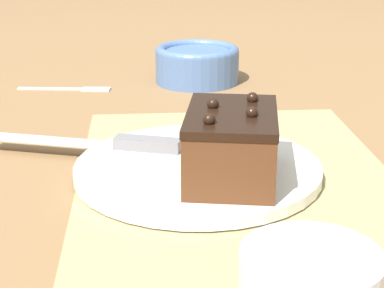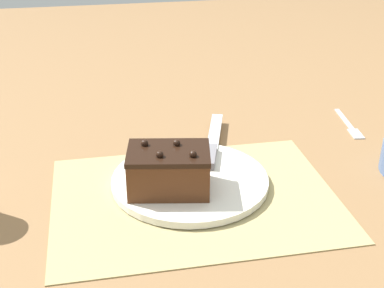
# 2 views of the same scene
# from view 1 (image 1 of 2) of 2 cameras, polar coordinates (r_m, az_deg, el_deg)

# --- Properties ---
(ground_plane) EXTENTS (3.00, 3.00, 0.00)m
(ground_plane) POSITION_cam_1_polar(r_m,az_deg,el_deg) (0.70, 3.92, -2.88)
(ground_plane) COLOR olive
(placemat_woven) EXTENTS (0.46, 0.34, 0.00)m
(placemat_woven) POSITION_cam_1_polar(r_m,az_deg,el_deg) (0.70, 3.93, -2.73)
(placemat_woven) COLOR tan
(placemat_woven) RESTS_ON ground_plane
(cake_plate) EXTENTS (0.27, 0.27, 0.01)m
(cake_plate) POSITION_cam_1_polar(r_m,az_deg,el_deg) (0.69, 0.51, -2.23)
(cake_plate) COLOR white
(cake_plate) RESTS_ON placemat_woven
(chocolate_cake) EXTENTS (0.14, 0.11, 0.08)m
(chocolate_cake) POSITION_cam_1_polar(r_m,az_deg,el_deg) (0.64, 3.51, -0.07)
(chocolate_cake) COLOR #512D19
(chocolate_cake) RESTS_ON cake_plate
(serving_knife) EXTENTS (0.09, 0.23, 0.01)m
(serving_knife) POSITION_cam_1_polar(r_m,az_deg,el_deg) (0.74, -6.93, 0.10)
(serving_knife) COLOR slate
(serving_knife) RESTS_ON cake_plate
(small_bowl) EXTENTS (0.14, 0.14, 0.06)m
(small_bowl) POSITION_cam_1_polar(r_m,az_deg,el_deg) (1.08, 0.47, 7.22)
(small_bowl) COLOR #4C6B9E
(small_bowl) RESTS_ON ground_plane
(dessert_fork) EXTENTS (0.03, 0.15, 0.01)m
(dessert_fork) POSITION_cam_1_polar(r_m,az_deg,el_deg) (1.05, -10.59, 4.90)
(dessert_fork) COLOR #B7BABF
(dessert_fork) RESTS_ON ground_plane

